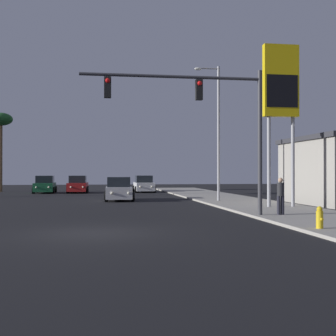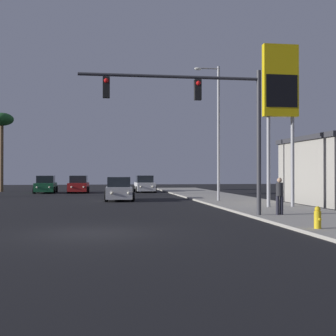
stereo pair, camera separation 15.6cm
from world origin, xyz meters
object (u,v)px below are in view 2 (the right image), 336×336
object	(u,v)px
pedestrian_on_sidewalk	(280,194)
traffic_light_mast	(208,110)
car_white	(145,185)
car_red	(79,185)
car_silver	(119,190)
fire_hydrant	(318,218)
palm_tree_far	(2,123)
gas_station_sign	(280,90)
street_lamp	(217,126)
car_green	(46,185)

from	to	relation	value
pedestrian_on_sidewalk	traffic_light_mast	bearing A→B (deg)	178.90
car_white	car_red	size ratio (longest dim) A/B	0.99
car_silver	fire_hydrant	xyz separation A→B (m)	(5.94, -18.58, -0.27)
palm_tree_far	car_red	bearing A→B (deg)	-23.53
car_white	fire_hydrant	world-z (taller)	car_white
gas_station_sign	palm_tree_far	size ratio (longest dim) A/B	1.11
street_lamp	palm_tree_far	size ratio (longest dim) A/B	1.11
gas_station_sign	car_red	bearing A→B (deg)	118.57
car_silver	pedestrian_on_sidewalk	bearing A→B (deg)	118.27
street_lamp	fire_hydrant	xyz separation A→B (m)	(-0.44, -15.39, -4.63)
car_green	palm_tree_far	bearing A→B (deg)	-36.21
car_silver	car_white	xyz separation A→B (m)	(3.17, 13.23, 0.00)
car_green	traffic_light_mast	xyz separation A→B (m)	(9.79, -26.35, 4.01)
car_white	fire_hydrant	size ratio (longest dim) A/B	5.67
car_red	street_lamp	size ratio (longest dim) A/B	0.48
car_silver	car_green	size ratio (longest dim) A/B	1.01
palm_tree_far	car_silver	bearing A→B (deg)	-55.47
traffic_light_mast	fire_hydrant	bearing A→B (deg)	-62.86
gas_station_sign	fire_hydrant	size ratio (longest dim) A/B	11.84
car_silver	palm_tree_far	size ratio (longest dim) A/B	0.53
car_red	gas_station_sign	size ratio (longest dim) A/B	0.48
car_red	gas_station_sign	world-z (taller)	gas_station_sign
car_silver	palm_tree_far	world-z (taller)	palm_tree_far
car_silver	fire_hydrant	size ratio (longest dim) A/B	5.71
fire_hydrant	traffic_light_mast	bearing A→B (deg)	117.14
car_silver	traffic_light_mast	world-z (taller)	traffic_light_mast
gas_station_sign	fire_hydrant	world-z (taller)	gas_station_sign
car_red	palm_tree_far	size ratio (longest dim) A/B	0.53
car_green	gas_station_sign	size ratio (longest dim) A/B	0.48
car_white	car_red	distance (m)	6.53
street_lamp	fire_hydrant	distance (m)	16.08
traffic_light_mast	pedestrian_on_sidewalk	xyz separation A→B (m)	(3.30, -0.06, -3.73)
gas_station_sign	pedestrian_on_sidewalk	world-z (taller)	gas_station_sign
car_green	gas_station_sign	bearing A→B (deg)	124.31
car_white	traffic_light_mast	xyz separation A→B (m)	(0.14, -26.69, 4.01)
car_red	street_lamp	world-z (taller)	street_lamp
car_white	fire_hydrant	distance (m)	31.93
car_red	traffic_light_mast	xyz separation A→B (m)	(6.66, -26.38, 4.01)
car_white	palm_tree_far	xyz separation A→B (m)	(-14.44, 3.14, 6.28)
gas_station_sign	palm_tree_far	distance (m)	32.12
traffic_light_mast	street_lamp	xyz separation A→B (m)	(3.06, 10.27, 0.35)
car_silver	car_white	bearing A→B (deg)	-101.29
car_green	palm_tree_far	distance (m)	8.63
car_green	palm_tree_far	xyz separation A→B (m)	(-4.79, 3.48, 6.28)
car_green	fire_hydrant	world-z (taller)	car_green
car_green	car_red	xyz separation A→B (m)	(3.13, 0.03, 0.00)
car_white	car_red	world-z (taller)	same
traffic_light_mast	street_lamp	bearing A→B (deg)	73.39
car_silver	street_lamp	size ratio (longest dim) A/B	0.48
car_white	pedestrian_on_sidewalk	bearing A→B (deg)	97.46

